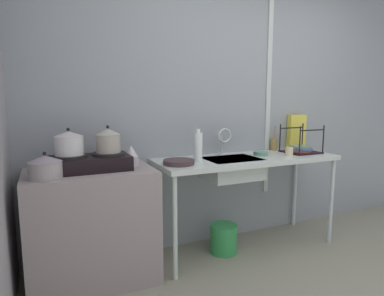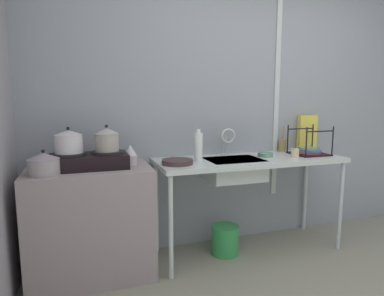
% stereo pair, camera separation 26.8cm
% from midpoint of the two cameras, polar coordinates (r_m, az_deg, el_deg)
% --- Properties ---
extents(wall_back, '(4.89, 0.10, 2.73)m').
position_cam_midpoint_polar(wall_back, '(3.27, 12.59, 8.45)').
color(wall_back, '#8F979C').
rests_on(wall_back, ground).
extents(wall_metal_strip, '(0.05, 0.01, 2.18)m').
position_cam_midpoint_polar(wall_metal_strip, '(3.36, 16.81, 10.61)').
color(wall_metal_strip, silver).
extents(counter_concrete, '(0.90, 0.57, 0.84)m').
position_cam_midpoint_polar(counter_concrete, '(2.64, -14.21, -12.43)').
color(counter_concrete, gray).
rests_on(counter_concrete, ground).
extents(counter_sink, '(1.66, 0.57, 0.84)m').
position_cam_midpoint_polar(counter_sink, '(2.95, 12.63, -2.90)').
color(counter_sink, silver).
rests_on(counter_sink, ground).
extents(stove, '(0.56, 0.32, 0.12)m').
position_cam_midpoint_polar(stove, '(2.51, -14.54, -2.13)').
color(stove, black).
rests_on(stove, counter_concrete).
extents(pot_on_left_burner, '(0.20, 0.20, 0.19)m').
position_cam_midpoint_polar(pot_on_left_burner, '(2.49, -17.76, 1.08)').
color(pot_on_left_burner, silver).
rests_on(pot_on_left_burner, stove).
extents(pot_on_right_burner, '(0.18, 0.18, 0.20)m').
position_cam_midpoint_polar(pot_on_right_burner, '(2.50, -11.59, 1.46)').
color(pot_on_right_burner, '#A59D91').
rests_on(pot_on_right_burner, stove).
extents(pot_beside_stove, '(0.21, 0.21, 0.18)m').
position_cam_midpoint_polar(pot_beside_stove, '(2.37, -21.41, -2.62)').
color(pot_beside_stove, gray).
rests_on(pot_beside_stove, counter_concrete).
extents(percolator, '(0.11, 0.11, 0.16)m').
position_cam_midpoint_polar(percolator, '(2.58, -7.75, -1.23)').
color(percolator, '#BFB7BE').
rests_on(percolator, counter_concrete).
extents(sink_basin, '(0.47, 0.36, 0.18)m').
position_cam_midpoint_polar(sink_basin, '(2.86, 9.92, -3.68)').
color(sink_basin, silver).
rests_on(sink_basin, counter_sink).
extents(faucet, '(0.14, 0.08, 0.25)m').
position_cam_midpoint_polar(faucet, '(2.97, 8.78, 1.76)').
color(faucet, silver).
rests_on(faucet, counter_sink).
extents(frying_pan, '(0.25, 0.25, 0.04)m').
position_cam_midpoint_polar(frying_pan, '(2.59, 0.42, -2.43)').
color(frying_pan, '#3F2E30').
rests_on(frying_pan, counter_sink).
extents(dish_rack, '(0.30, 0.29, 0.27)m').
position_cam_midpoint_polar(dish_rack, '(3.28, 21.89, -0.41)').
color(dish_rack, black).
rests_on(dish_rack, counter_sink).
extents(cup_by_rack, '(0.07, 0.07, 0.08)m').
position_cam_midpoint_polar(cup_by_rack, '(3.07, 19.85, -0.85)').
color(cup_by_rack, beige).
rests_on(cup_by_rack, counter_sink).
extents(small_bowl_on_drainboard, '(0.13, 0.13, 0.04)m').
position_cam_midpoint_polar(small_bowl_on_drainboard, '(3.03, 15.08, -1.14)').
color(small_bowl_on_drainboard, slate).
rests_on(small_bowl_on_drainboard, counter_sink).
extents(bottle_by_sink, '(0.07, 0.07, 0.27)m').
position_cam_midpoint_polar(bottle_by_sink, '(2.70, 3.93, 0.21)').
color(bottle_by_sink, white).
rests_on(bottle_by_sink, counter_sink).
extents(cereal_box, '(0.19, 0.10, 0.35)m').
position_cam_midpoint_polar(cereal_box, '(3.54, 21.37, 2.46)').
color(cereal_box, yellow).
rests_on(cereal_box, counter_sink).
extents(utensil_jar, '(0.07, 0.07, 0.25)m').
position_cam_midpoint_polar(utensil_jar, '(3.38, 17.60, 0.45)').
color(utensil_jar, olive).
rests_on(utensil_jar, counter_sink).
extents(bucket_on_floor, '(0.24, 0.24, 0.25)m').
position_cam_midpoint_polar(bucket_on_floor, '(3.03, 8.36, -15.53)').
color(bucket_on_floor, green).
rests_on(bucket_on_floor, ground).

